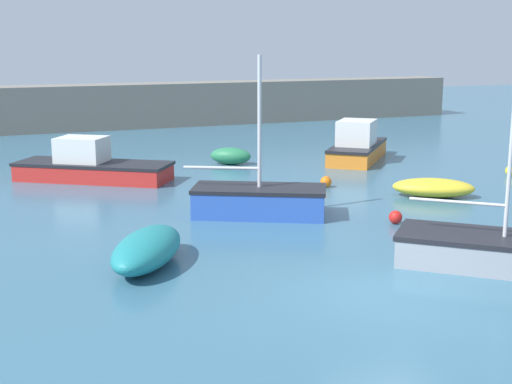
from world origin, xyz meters
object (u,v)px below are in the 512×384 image
at_px(sailboat_tall_mast, 503,251).
at_px(fishing_dinghy_green, 231,156).
at_px(mooring_buoy_yellow, 510,171).
at_px(mooring_buoy_red, 396,217).
at_px(sailboat_short_mast, 259,200).
at_px(open_tender_yellow, 147,249).
at_px(motorboat_grey_hull, 91,166).
at_px(mooring_buoy_orange, 326,182).
at_px(rowboat_white_midwater, 433,188).
at_px(cabin_cruiser_white, 357,146).

distance_m(sailboat_tall_mast, fishing_dinghy_green, 16.65).
distance_m(fishing_dinghy_green, mooring_buoy_yellow, 11.97).
xyz_separation_m(fishing_dinghy_green, mooring_buoy_red, (0.80, -11.94, -0.18)).
distance_m(fishing_dinghy_green, sailboat_short_mast, 9.74).
bearing_deg(open_tender_yellow, motorboat_grey_hull, 28.02).
bearing_deg(mooring_buoy_yellow, mooring_buoy_orange, 173.80).
relative_size(rowboat_white_midwater, open_tender_yellow, 0.85).
xyz_separation_m(open_tender_yellow, sailboat_short_mast, (4.58, 3.68, 0.07)).
height_order(open_tender_yellow, mooring_buoy_red, open_tender_yellow).
relative_size(rowboat_white_midwater, fishing_dinghy_green, 1.52).
relative_size(sailboat_short_mast, mooring_buoy_red, 12.29).
xyz_separation_m(motorboat_grey_hull, mooring_buoy_yellow, (16.09, -5.79, -0.36)).
bearing_deg(mooring_buoy_orange, sailboat_tall_mast, -94.05).
height_order(cabin_cruiser_white, sailboat_short_mast, sailboat_short_mast).
bearing_deg(mooring_buoy_red, open_tender_yellow, -171.97).
relative_size(fishing_dinghy_green, mooring_buoy_yellow, 4.97).
bearing_deg(mooring_buoy_red, mooring_buoy_yellow, 28.67).
relative_size(mooring_buoy_orange, mooring_buoy_yellow, 1.03).
height_order(sailboat_tall_mast, sailboat_short_mast, sailboat_tall_mast).
bearing_deg(sailboat_short_mast, mooring_buoy_red, -8.02).
height_order(fishing_dinghy_green, mooring_buoy_orange, fishing_dinghy_green).
bearing_deg(mooring_buoy_yellow, motorboat_grey_hull, 160.21).
distance_m(open_tender_yellow, mooring_buoy_orange, 11.05).
relative_size(motorboat_grey_hull, mooring_buoy_red, 15.16).
relative_size(sailboat_tall_mast, mooring_buoy_orange, 15.98).
bearing_deg(mooring_buoy_red, sailboat_tall_mast, -90.55).
height_order(mooring_buoy_red, mooring_buoy_yellow, mooring_buoy_yellow).
bearing_deg(mooring_buoy_yellow, mooring_buoy_red, -151.33).
distance_m(fishing_dinghy_green, mooring_buoy_orange, 6.41).
relative_size(motorboat_grey_hull, mooring_buoy_yellow, 14.94).
xyz_separation_m(sailboat_tall_mast, mooring_buoy_yellow, (8.86, 9.51, -0.22)).
relative_size(rowboat_white_midwater, sailboat_short_mast, 0.62).
bearing_deg(motorboat_grey_hull, fishing_dinghy_green, 47.03).
xyz_separation_m(sailboat_tall_mast, cabin_cruiser_white, (5.02, 15.31, 0.26)).
bearing_deg(motorboat_grey_hull, mooring_buoy_orange, 3.78).
bearing_deg(mooring_buoy_yellow, rowboat_white_midwater, -158.84).
bearing_deg(fishing_dinghy_green, cabin_cruiser_white, 25.32).
relative_size(cabin_cruiser_white, sailboat_short_mast, 1.04).
xyz_separation_m(rowboat_white_midwater, mooring_buoy_red, (-3.41, -2.73, -0.13)).
relative_size(open_tender_yellow, mooring_buoy_orange, 8.62).
height_order(motorboat_grey_hull, fishing_dinghy_green, motorboat_grey_hull).
height_order(open_tender_yellow, mooring_buoy_yellow, open_tender_yellow).
relative_size(cabin_cruiser_white, fishing_dinghy_green, 2.53).
bearing_deg(fishing_dinghy_green, mooring_buoy_red, -47.95).
bearing_deg(open_tender_yellow, mooring_buoy_red, -50.43).
bearing_deg(mooring_buoy_orange, open_tender_yellow, -141.82).
bearing_deg(mooring_buoy_yellow, sailboat_tall_mast, -132.97).
bearing_deg(rowboat_white_midwater, fishing_dinghy_green, -31.94).
height_order(motorboat_grey_hull, cabin_cruiser_white, cabin_cruiser_white).
xyz_separation_m(open_tender_yellow, cabin_cruiser_white, (12.97, 11.75, 0.26)).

